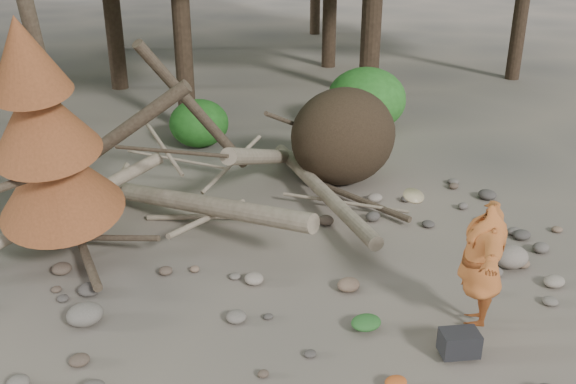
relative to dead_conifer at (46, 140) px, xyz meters
name	(u,v)px	position (x,y,z in m)	size (l,w,h in m)	color
ground	(348,323)	(3.12, -3.37, -2.11)	(120.00, 120.00, 0.00)	#514C44
deadfall_pile	(320,144)	(5.13, 0.87, -1.16)	(8.55, 5.24, 3.30)	#332619
dead_conifer	(46,140)	(0.00, 0.00, 0.00)	(2.06, 2.16, 4.35)	#4C3F30
bush_mid	(199,123)	(3.92, 4.43, -1.55)	(1.40, 1.40, 1.12)	#25691E
bush_right	(366,99)	(8.12, 3.63, -1.31)	(2.00, 2.00, 1.60)	#2F7D26
frisbee_thrower	(481,265)	(4.58, -4.21, -1.17)	(1.94, 1.89, 1.91)	#B05A27
backpack	(459,347)	(3.94, -4.62, -1.95)	(0.47, 0.32, 0.32)	black
cloth_green	(366,326)	(3.23, -3.62, -2.03)	(0.42, 0.35, 0.16)	#265A24
boulder_mid_right	(511,257)	(6.21, -3.26, -1.94)	(0.57, 0.51, 0.34)	gray
boulder_mid_left	(85,314)	(-0.04, -1.71, -1.96)	(0.49, 0.44, 0.29)	#686157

